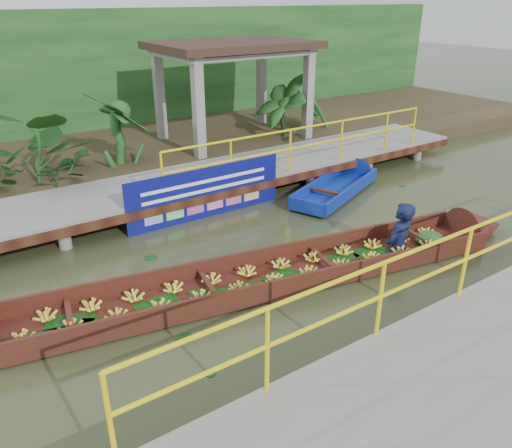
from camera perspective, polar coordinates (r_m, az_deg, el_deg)
ground at (r=8.98m, az=2.52°, el=-4.38°), size 80.00×80.00×0.00m
land_strip at (r=15.14m, az=-14.70°, el=8.03°), size 30.00×8.00×0.45m
far_dock at (r=11.48m, az=-7.58°, el=4.69°), size 16.00×2.06×1.66m
pavilion at (r=14.84m, az=-2.63°, el=18.69°), size 4.40×3.00×3.00m
foliage_backdrop at (r=17.11m, az=-18.40°, el=15.56°), size 30.00×0.80×4.00m
vendor_boat at (r=8.37m, az=4.01°, el=-4.74°), size 10.34×2.87×2.30m
moored_blue_boat at (r=12.76m, az=10.60°, el=4.96°), size 3.49×2.13×0.82m
blue_banner at (r=10.62m, az=-5.66°, el=3.57°), size 3.60×0.04×1.12m
tropical_plants at (r=12.53m, az=-15.73°, el=10.22°), size 14.56×1.56×1.94m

